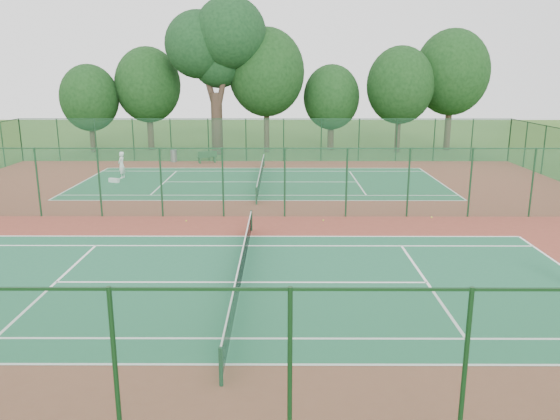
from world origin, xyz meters
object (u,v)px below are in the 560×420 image
object	(u,v)px
player_far	(122,165)
big_tree	(216,44)
kit_bag	(114,180)
trash_bin	(174,156)
bench	(207,157)

from	to	relation	value
player_far	big_tree	bearing A→B (deg)	164.42
kit_bag	trash_bin	bearing A→B (deg)	99.78
bench	big_tree	world-z (taller)	big_tree
kit_bag	bench	bearing A→B (deg)	82.47
bench	big_tree	size ratio (longest dim) A/B	0.12
bench	kit_bag	xyz separation A→B (m)	(-5.10, -8.17, -0.36)
player_far	kit_bag	bearing A→B (deg)	3.17
kit_bag	big_tree	bearing A→B (deg)	92.13
player_far	bench	xyz separation A→B (m)	(4.96, 6.72, -0.43)
bench	kit_bag	world-z (taller)	bench
player_far	bench	world-z (taller)	player_far
bench	big_tree	distance (m)	10.39
trash_bin	bench	xyz separation A→B (m)	(2.81, -0.58, 0.00)
player_far	kit_bag	xyz separation A→B (m)	(-0.14, -1.45, -0.79)
player_far	big_tree	distance (m)	15.60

